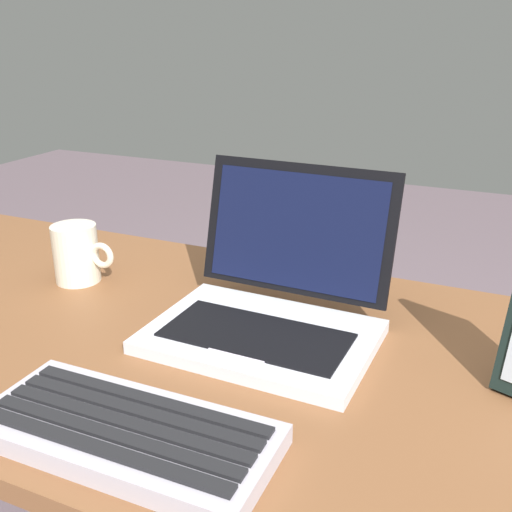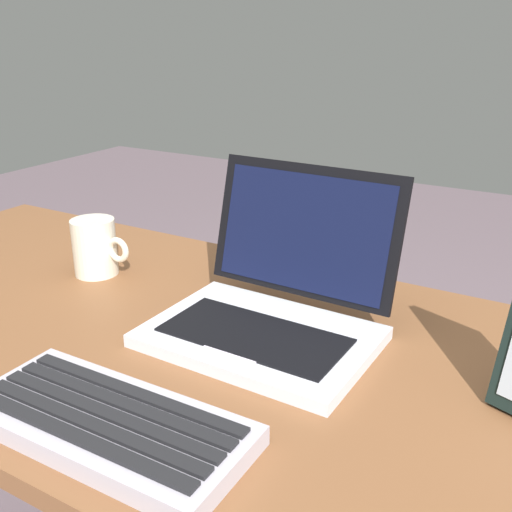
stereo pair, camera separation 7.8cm
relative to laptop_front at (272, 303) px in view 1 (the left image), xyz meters
name	(u,v)px [view 1 (the left image)]	position (x,y,z in m)	size (l,w,h in m)	color
desk	(286,431)	(0.05, -0.06, -0.16)	(1.76, 0.64, 0.76)	brown
laptop_front	(272,303)	(0.00, 0.00, 0.00)	(0.30, 0.27, 0.22)	silver
external_keyboard	(126,432)	(-0.04, -0.28, -0.03)	(0.32, 0.14, 0.03)	#B8B2C0
coffee_mug	(77,253)	(-0.37, 0.03, 0.01)	(0.11, 0.07, 0.10)	beige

